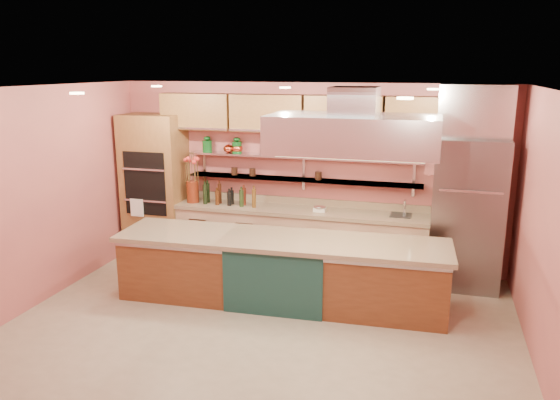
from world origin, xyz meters
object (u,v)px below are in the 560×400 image
(flower_vase, at_px, (193,192))
(copper_kettle, at_px, (228,149))
(kitchen_scale, at_px, (320,208))
(green_canister, at_px, (266,149))
(refrigerator, at_px, (467,214))
(island, at_px, (281,270))

(flower_vase, distance_m, copper_kettle, 0.89)
(kitchen_scale, relative_size, green_canister, 1.04)
(refrigerator, distance_m, flower_vase, 4.13)
(island, xyz_separation_m, flower_vase, (-1.81, 1.25, 0.66))
(kitchen_scale, bearing_deg, island, -90.69)
(kitchen_scale, relative_size, copper_kettle, 1.11)
(flower_vase, xyz_separation_m, green_canister, (1.15, 0.22, 0.70))
(refrigerator, bearing_deg, copper_kettle, 176.34)
(refrigerator, height_order, island, refrigerator)
(kitchen_scale, bearing_deg, green_canister, 176.85)
(flower_vase, height_order, copper_kettle, copper_kettle)
(kitchen_scale, bearing_deg, copper_kettle, -177.70)
(flower_vase, relative_size, copper_kettle, 2.11)
(green_canister, bearing_deg, island, -66.05)
(refrigerator, height_order, kitchen_scale, refrigerator)
(island, bearing_deg, green_canister, 111.24)
(refrigerator, height_order, green_canister, refrigerator)
(flower_vase, bearing_deg, green_canister, 10.82)
(flower_vase, bearing_deg, refrigerator, -0.14)
(green_canister, bearing_deg, kitchen_scale, -13.70)
(flower_vase, bearing_deg, copper_kettle, 22.33)
(copper_kettle, bearing_deg, kitchen_scale, -8.24)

